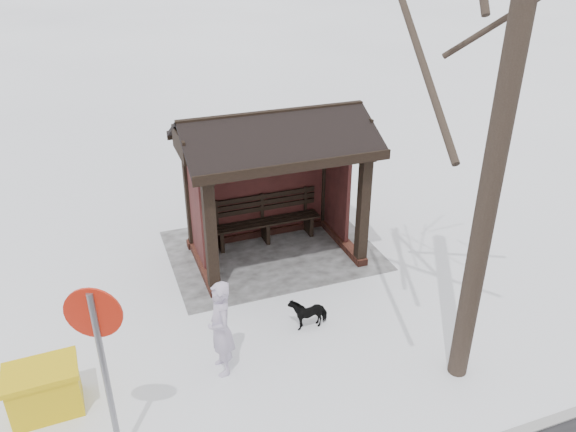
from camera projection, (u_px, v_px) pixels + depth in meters
The scene contains 7 objects.
ground at pixel (275, 255), 11.66m from camera, with size 120.00×120.00×0.00m, color white.
trampled_patch at pixel (272, 250), 11.82m from camera, with size 4.20×3.20×0.02m, color #94959A.
bus_shelter at pixel (271, 155), 10.79m from camera, with size 3.60×2.40×3.09m.
pedestrian at pixel (221, 329), 8.29m from camera, with size 0.57×0.38×1.57m, color #ACA0BB.
dog at pixel (308, 312), 9.50m from camera, with size 0.29×0.65×0.55m, color black.
grit_bin at pixel (44, 390), 7.75m from camera, with size 1.00×0.70×0.75m.
road_sign at pixel (99, 343), 6.40m from camera, with size 0.63×0.27×2.60m.
Camera 1 is at (3.22, 9.45, 6.08)m, focal length 35.00 mm.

